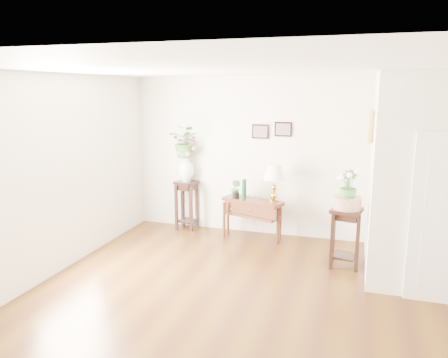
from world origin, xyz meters
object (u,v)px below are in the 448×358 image
at_px(table_lamp, 274,181).
at_px(plant_stand_b, 345,238).
at_px(console_table, 252,219).
at_px(plant_stand_a, 187,205).

xyz_separation_m(table_lamp, plant_stand_b, (1.22, -0.76, -0.62)).
bearing_deg(console_table, plant_stand_a, -170.23).
distance_m(plant_stand_a, plant_stand_b, 3.06).
height_order(console_table, plant_stand_b, plant_stand_b).
relative_size(console_table, plant_stand_a, 1.18).
distance_m(table_lamp, plant_stand_b, 1.56).
bearing_deg(plant_stand_b, plant_stand_a, 161.60).
relative_size(console_table, plant_stand_b, 1.22).
bearing_deg(plant_stand_a, plant_stand_b, -18.40).
bearing_deg(plant_stand_a, table_lamp, -7.06).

